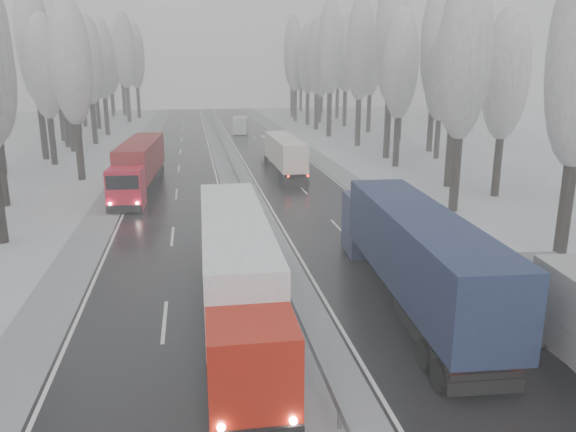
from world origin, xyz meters
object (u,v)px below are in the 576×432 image
object	(u,v)px
truck_red_white	(236,266)
box_truck_distant	(241,125)
truck_cream_box	(283,152)
truck_blue_box	(410,248)
truck_red_red	(139,163)

from	to	relation	value
truck_red_white	box_truck_distant	bearing A→B (deg)	85.75
truck_cream_box	box_truck_distant	xyz separation A→B (m)	(-1.06, 34.23, -0.81)
truck_cream_box	truck_red_white	bearing A→B (deg)	-102.81
truck_blue_box	box_truck_distant	xyz separation A→B (m)	(-1.48, 65.83, -1.26)
truck_blue_box	box_truck_distant	bearing A→B (deg)	94.79
truck_red_red	truck_cream_box	bearing A→B (deg)	27.75
truck_cream_box	truck_red_white	xyz separation A→B (m)	(-7.09, -32.20, 0.33)
box_truck_distant	truck_red_white	size ratio (longest dim) A/B	0.43
truck_blue_box	box_truck_distant	world-z (taller)	truck_blue_box
truck_red_white	truck_blue_box	bearing A→B (deg)	5.53
truck_blue_box	truck_cream_box	xyz separation A→B (m)	(-0.42, 31.59, -0.45)
truck_cream_box	truck_red_red	world-z (taller)	truck_red_red
box_truck_distant	truck_red_white	xyz separation A→B (m)	(-6.03, -66.43, 1.14)
truck_blue_box	truck_red_red	bearing A→B (deg)	120.96
box_truck_distant	truck_red_red	distance (m)	41.78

